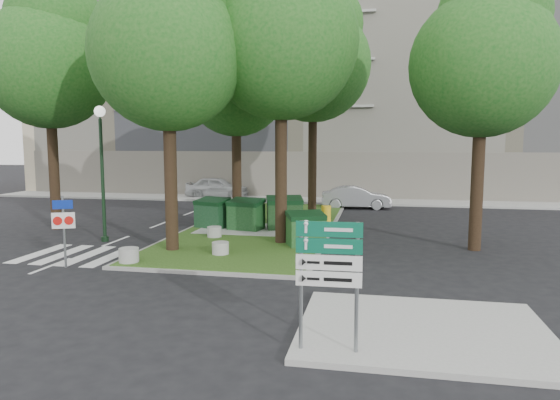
% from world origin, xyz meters
% --- Properties ---
extents(ground, '(120.00, 120.00, 0.00)m').
position_xyz_m(ground, '(0.00, 0.00, 0.00)').
color(ground, black).
rests_on(ground, ground).
extents(median_island, '(6.00, 16.00, 0.12)m').
position_xyz_m(median_island, '(0.50, 8.00, 0.06)').
color(median_island, '#224313').
rests_on(median_island, ground).
extents(median_kerb, '(6.30, 16.30, 0.10)m').
position_xyz_m(median_kerb, '(0.50, 8.00, 0.05)').
color(median_kerb, gray).
rests_on(median_kerb, ground).
extents(sidewalk_corner, '(5.00, 4.00, 0.12)m').
position_xyz_m(sidewalk_corner, '(6.50, -3.50, 0.06)').
color(sidewalk_corner, '#999993').
rests_on(sidewalk_corner, ground).
extents(building_sidewalk, '(42.00, 3.00, 0.12)m').
position_xyz_m(building_sidewalk, '(0.00, 18.50, 0.06)').
color(building_sidewalk, '#999993').
rests_on(building_sidewalk, ground).
extents(zebra_crossing, '(5.00, 3.00, 0.01)m').
position_xyz_m(zebra_crossing, '(-3.75, 1.50, 0.01)').
color(zebra_crossing, silver).
rests_on(zebra_crossing, ground).
extents(apartment_building, '(41.00, 12.00, 16.00)m').
position_xyz_m(apartment_building, '(0.00, 26.00, 8.00)').
color(apartment_building, beige).
rests_on(apartment_building, ground).
extents(tree_median_near_left, '(5.20, 5.20, 10.53)m').
position_xyz_m(tree_median_near_left, '(-1.41, 2.56, 7.32)').
color(tree_median_near_left, black).
rests_on(tree_median_near_left, ground).
extents(tree_median_near_right, '(5.60, 5.60, 11.46)m').
position_xyz_m(tree_median_near_right, '(2.09, 4.56, 7.99)').
color(tree_median_near_right, black).
rests_on(tree_median_near_right, ground).
extents(tree_median_mid, '(4.80, 4.80, 9.99)m').
position_xyz_m(tree_median_mid, '(-0.91, 9.06, 6.98)').
color(tree_median_mid, black).
rests_on(tree_median_mid, ground).
extents(tree_median_far, '(5.80, 5.80, 11.93)m').
position_xyz_m(tree_median_far, '(2.29, 12.06, 8.32)').
color(tree_median_far, black).
rests_on(tree_median_far, ground).
extents(tree_street_left, '(5.40, 5.40, 11.00)m').
position_xyz_m(tree_street_left, '(-8.41, 6.06, 7.65)').
color(tree_street_left, black).
rests_on(tree_street_left, ground).
extents(tree_street_right, '(5.00, 5.00, 10.06)m').
position_xyz_m(tree_street_right, '(9.09, 5.06, 6.98)').
color(tree_street_right, black).
rests_on(tree_street_right, ground).
extents(dumpster_a, '(1.65, 1.39, 1.31)m').
position_xyz_m(dumpster_a, '(-1.60, 7.15, 0.75)').
color(dumpster_a, '#0D3217').
rests_on(dumpster_a, median_island).
extents(dumpster_b, '(1.62, 1.29, 1.34)m').
position_xyz_m(dumpster_b, '(0.00, 6.89, 0.76)').
color(dumpster_b, '#113C15').
rests_on(dumpster_b, median_island).
extents(dumpster_c, '(1.77, 1.46, 1.43)m').
position_xyz_m(dumpster_c, '(1.60, 7.36, 0.80)').
color(dumpster_c, black).
rests_on(dumpster_c, median_island).
extents(dumpster_d, '(1.61, 1.40, 1.25)m').
position_xyz_m(dumpster_d, '(3.00, 4.10, 0.72)').
color(dumpster_d, '#144214').
rests_on(dumpster_d, median_island).
extents(bollard_left, '(0.62, 0.62, 0.44)m').
position_xyz_m(bollard_left, '(-2.10, 0.50, 0.34)').
color(bollard_left, '#9D9D98').
rests_on(bollard_left, median_island).
extents(bollard_right, '(0.57, 0.57, 0.40)m').
position_xyz_m(bollard_right, '(0.38, 2.14, 0.32)').
color(bollard_right, '#A19F9B').
rests_on(bollard_right, median_island).
extents(bollard_mid, '(0.57, 0.57, 0.41)m').
position_xyz_m(bollard_mid, '(-0.80, 5.00, 0.32)').
color(bollard_mid, '#A0A19C').
rests_on(bollard_mid, median_island).
extents(litter_bin, '(0.45, 0.45, 0.79)m').
position_xyz_m(litter_bin, '(3.20, 9.40, 0.51)').
color(litter_bin, gold).
rests_on(litter_bin, median_island).
extents(street_lamp, '(0.42, 0.42, 5.24)m').
position_xyz_m(street_lamp, '(-4.91, 3.89, 3.29)').
color(street_lamp, black).
rests_on(street_lamp, ground).
extents(traffic_sign_pole, '(0.63, 0.31, 2.25)m').
position_xyz_m(traffic_sign_pole, '(-3.91, -0.11, 1.44)').
color(traffic_sign_pole, slate).
rests_on(traffic_sign_pole, ground).
extents(directional_sign, '(1.18, 0.10, 2.36)m').
position_xyz_m(directional_sign, '(4.70, -4.96, 1.69)').
color(directional_sign, slate).
rests_on(directional_sign, sidewalk_corner).
extents(car_white, '(4.40, 1.98, 1.47)m').
position_xyz_m(car_white, '(-5.36, 19.24, 0.73)').
color(car_white, silver).
rests_on(car_white, ground).
extents(car_silver, '(4.10, 1.77, 1.31)m').
position_xyz_m(car_silver, '(4.32, 15.50, 0.66)').
color(car_silver, '#96979D').
rests_on(car_silver, ground).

